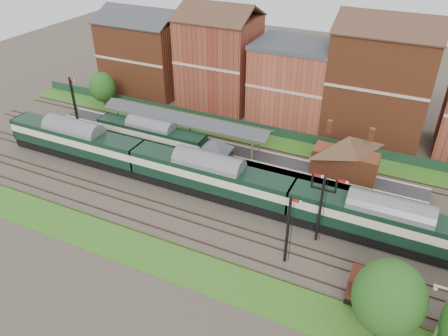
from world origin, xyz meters
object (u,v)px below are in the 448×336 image
at_px(semaphore_bracket, 321,205).
at_px(dmu_train, 209,176).
at_px(signal_box, 215,159).
at_px(platform_railcar, 151,135).
at_px(goods_van_a, 381,292).

relative_size(semaphore_bracket, dmu_train, 0.13).
xyz_separation_m(semaphore_bracket, dmu_train, (-14.20, 2.50, -1.87)).
height_order(signal_box, semaphore_bracket, semaphore_bracket).
height_order(dmu_train, platform_railcar, dmu_train).
bearing_deg(goods_van_a, semaphore_bracket, 138.56).
bearing_deg(semaphore_bracket, dmu_train, 170.01).
xyz_separation_m(signal_box, semaphore_bracket, (15.04, -5.75, 1.44)).
height_order(semaphore_bracket, dmu_train, semaphore_bracket).
distance_m(platform_railcar, goods_van_a, 37.53).
relative_size(signal_box, platform_railcar, 0.35).
height_order(signal_box, goods_van_a, signal_box).
distance_m(signal_box, platform_railcar, 12.25).
bearing_deg(goods_van_a, signal_box, 151.33).
bearing_deg(platform_railcar, semaphore_bracket, -18.55).
relative_size(dmu_train, platform_railcar, 3.63).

